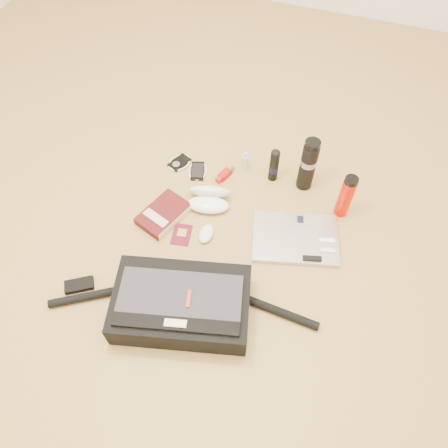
# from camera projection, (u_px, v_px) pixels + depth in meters

# --- Properties ---
(ground) EXTENTS (4.00, 4.00, 0.00)m
(ground) POSITION_uv_depth(u_px,v_px,m) (220.00, 257.00, 1.81)
(ground) COLOR #A88346
(ground) RESTS_ON ground
(messenger_bag) EXTENTS (1.01, 0.42, 0.14)m
(messenger_bag) POSITION_uv_depth(u_px,v_px,m) (181.00, 304.00, 1.62)
(messenger_bag) COLOR black
(messenger_bag) RESTS_ON ground
(laptop) EXTENTS (0.41, 0.33, 0.03)m
(laptop) POSITION_uv_depth(u_px,v_px,m) (296.00, 239.00, 1.85)
(laptop) COLOR #B1B1B3
(laptop) RESTS_ON ground
(book) EXTENTS (0.21, 0.26, 0.04)m
(book) POSITION_uv_depth(u_px,v_px,m) (164.00, 214.00, 1.91)
(book) COLOR #400D0E
(book) RESTS_ON ground
(passport) EXTENTS (0.10, 0.12, 0.01)m
(passport) POSITION_uv_depth(u_px,v_px,m) (182.00, 234.00, 1.87)
(passport) COLOR #4F0D1C
(passport) RESTS_ON ground
(mouse) EXTENTS (0.06, 0.10, 0.03)m
(mouse) POSITION_uv_depth(u_px,v_px,m) (206.00, 234.00, 1.86)
(mouse) COLOR white
(mouse) RESTS_ON ground
(sunglasses_case) EXTENTS (0.22, 0.19, 0.11)m
(sunglasses_case) POSITION_uv_depth(u_px,v_px,m) (209.00, 198.00, 1.94)
(sunglasses_case) COLOR white
(sunglasses_case) RESTS_ON ground
(ipod) EXTENTS (0.12, 0.12, 0.01)m
(ipod) POSITION_uv_depth(u_px,v_px,m) (179.00, 163.00, 2.10)
(ipod) COLOR black
(ipod) RESTS_ON ground
(phone) EXTENTS (0.11, 0.13, 0.01)m
(phone) POSITION_uv_depth(u_px,v_px,m) (198.00, 171.00, 2.07)
(phone) COLOR black
(phone) RESTS_ON ground
(inhaler) EXTENTS (0.06, 0.12, 0.03)m
(inhaler) POSITION_uv_depth(u_px,v_px,m) (225.00, 174.00, 2.05)
(inhaler) COLOR #AA0C0B
(inhaler) RESTS_ON ground
(spray_bottle) EXTENTS (0.03, 0.03, 0.11)m
(spray_bottle) POSITION_uv_depth(u_px,v_px,m) (245.00, 162.00, 2.05)
(spray_bottle) COLOR #A5D1E5
(spray_bottle) RESTS_ON ground
(aerosol_can) EXTENTS (0.05, 0.05, 0.18)m
(aerosol_can) POSITION_uv_depth(u_px,v_px,m) (274.00, 165.00, 1.98)
(aerosol_can) COLOR black
(aerosol_can) RESTS_ON ground
(thermos_black) EXTENTS (0.09, 0.09, 0.28)m
(thermos_black) POSITION_uv_depth(u_px,v_px,m) (308.00, 165.00, 1.92)
(thermos_black) COLOR black
(thermos_black) RESTS_ON ground
(thermos_red) EXTENTS (0.07, 0.07, 0.23)m
(thermos_red) POSITION_uv_depth(u_px,v_px,m) (346.00, 196.00, 1.85)
(thermos_red) COLOR #C61101
(thermos_red) RESTS_ON ground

